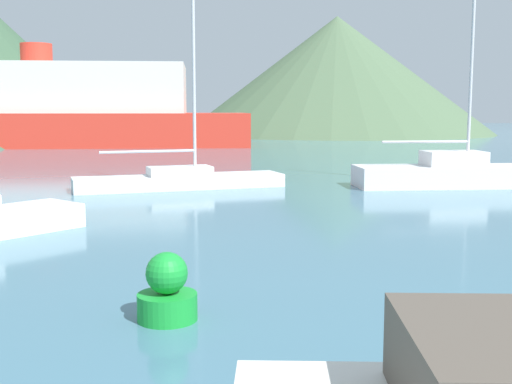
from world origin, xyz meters
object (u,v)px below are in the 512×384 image
at_px(sailboat_middle, 180,178).
at_px(buoy_marker, 167,292).
at_px(sailboat_outer, 453,173).
at_px(ferry_distant, 39,110).

distance_m(sailboat_middle, buoy_marker, 14.95).
bearing_deg(buoy_marker, sailboat_outer, 46.56).
height_order(sailboat_outer, buoy_marker, sailboat_outer).
height_order(ferry_distant, buoy_marker, ferry_distant).
bearing_deg(sailboat_outer, buoy_marker, -124.10).
relative_size(sailboat_outer, ferry_distant, 0.29).
xyz_separation_m(sailboat_middle, ferry_distant, (-7.18, 30.52, 2.45)).
distance_m(sailboat_middle, sailboat_outer, 10.18).
height_order(sailboat_middle, ferry_distant, sailboat_middle).
xyz_separation_m(sailboat_outer, ferry_distant, (-17.15, 32.56, 2.28)).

